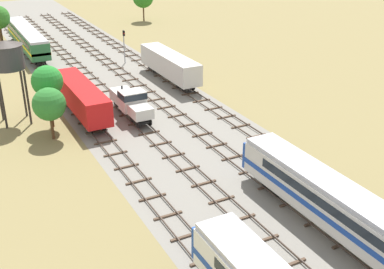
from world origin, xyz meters
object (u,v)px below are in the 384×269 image
at_px(passenger_coach_far_left_farther, 27,37).
at_px(water_tower, 7,56).
at_px(shunter_loco_left_mid, 131,101).
at_px(freight_boxcar_far_left_midfar, 81,96).
at_px(diesel_railcar_centre_left_near, 341,207).
at_px(freight_boxcar_centre_far, 170,64).
at_px(signal_post_nearest, 124,42).

xyz_separation_m(passenger_coach_far_left_farther, water_tower, (-7.05, -30.47, 4.98)).
bearing_deg(shunter_loco_left_mid, freight_boxcar_far_left_midfar, 147.24).
distance_m(diesel_railcar_centre_left_near, freight_boxcar_far_left_midfar, 32.64).
bearing_deg(diesel_railcar_centre_left_near, freight_boxcar_centre_far, 82.80).
bearing_deg(shunter_loco_left_mid, signal_post_nearest, 71.35).
distance_m(freight_boxcar_far_left_midfar, freight_boxcar_centre_far, 16.14).
bearing_deg(signal_post_nearest, passenger_coach_far_left_farther, 130.89).
xyz_separation_m(freight_boxcar_far_left_midfar, water_tower, (-7.05, 1.85, 5.14)).
xyz_separation_m(freight_boxcar_centre_far, passenger_coach_far_left_farther, (-14.50, 25.22, 0.16)).
relative_size(freight_boxcar_far_left_midfar, water_tower, 1.51).
bearing_deg(water_tower, diesel_railcar_centre_left_near, -63.16).
xyz_separation_m(freight_boxcar_far_left_midfar, signal_post_nearest, (12.07, 18.37, 0.89)).
height_order(diesel_railcar_centre_left_near, water_tower, water_tower).
relative_size(freight_boxcar_far_left_midfar, freight_boxcar_centre_far, 1.00).
xyz_separation_m(diesel_railcar_centre_left_near, water_tower, (-16.71, 33.02, 4.99)).
relative_size(freight_boxcar_far_left_midfar, signal_post_nearest, 2.67).
relative_size(freight_boxcar_centre_far, signal_post_nearest, 2.67).
distance_m(shunter_loco_left_mid, passenger_coach_far_left_farther, 35.76).
bearing_deg(shunter_loco_left_mid, passenger_coach_far_left_farther, 97.77).
relative_size(freight_boxcar_centre_far, water_tower, 1.51).
relative_size(shunter_loco_left_mid, water_tower, 0.91).
height_order(shunter_loco_left_mid, signal_post_nearest, signal_post_nearest).
relative_size(shunter_loco_left_mid, signal_post_nearest, 1.62).
bearing_deg(freight_boxcar_centre_far, diesel_railcar_centre_left_near, -97.20).
bearing_deg(shunter_loco_left_mid, diesel_railcar_centre_left_near, -80.24).
relative_size(water_tower, signal_post_nearest, 1.77).
bearing_deg(passenger_coach_far_left_farther, signal_post_nearest, -49.11).
relative_size(diesel_railcar_centre_left_near, freight_boxcar_far_left_midfar, 1.46).
relative_size(shunter_loco_left_mid, freight_boxcar_centre_far, 0.60).
distance_m(shunter_loco_left_mid, water_tower, 14.03).
distance_m(diesel_railcar_centre_left_near, freight_boxcar_centre_far, 38.58).
bearing_deg(signal_post_nearest, freight_boxcar_far_left_midfar, -123.31).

